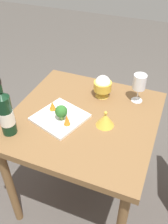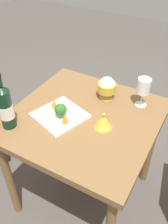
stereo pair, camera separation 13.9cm
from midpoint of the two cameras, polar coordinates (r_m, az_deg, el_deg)
ground_plane at (r=1.98m, az=2.11°, el=-18.04°), size 8.00×8.00×0.00m
dining_table at (r=1.48m, az=2.70°, el=-4.07°), size 0.81×0.81×0.76m
wine_bottle at (r=1.31m, az=-14.67°, el=1.04°), size 0.08×0.08×0.32m
wine_glass at (r=1.47m, az=16.15°, el=5.48°), size 0.08×0.08×0.18m
rice_bowl at (r=1.52m, az=7.85°, el=5.51°), size 0.11×0.11×0.14m
rice_bowl_lid at (r=1.33m, az=7.45°, el=-2.24°), size 0.10×0.10×0.09m
serving_plate at (r=1.40m, az=-2.70°, el=-0.90°), size 0.32×0.32×0.02m
broccoli_floret at (r=1.35m, az=-2.43°, el=0.38°), size 0.07×0.07×0.09m
carrot_garnish_left at (r=1.43m, az=-4.13°, el=1.90°), size 0.04×0.04×0.06m
carrot_garnish_right at (r=1.32m, az=-1.36°, el=-1.54°), size 0.04×0.04×0.07m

